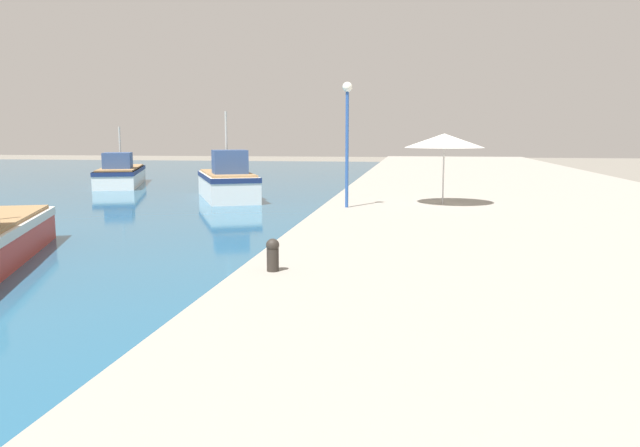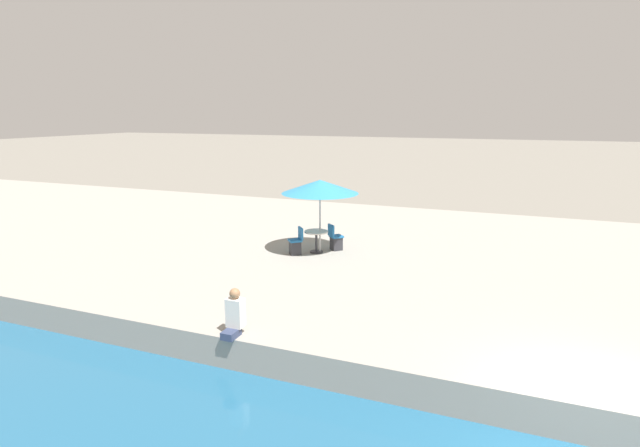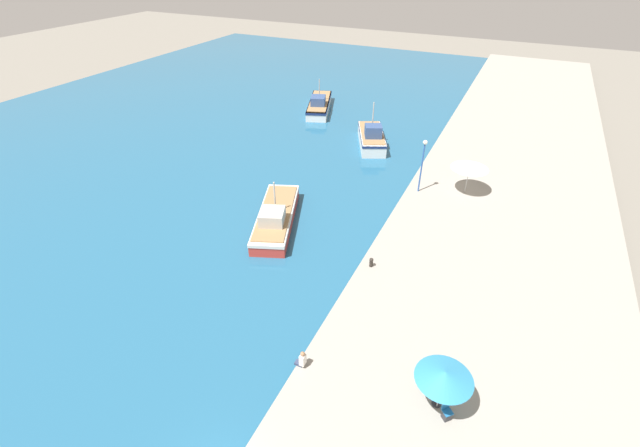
# 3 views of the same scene
# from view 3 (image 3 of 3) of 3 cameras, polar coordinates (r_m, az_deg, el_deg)

# --- Properties ---
(water_basin) EXTENTS (56.00, 90.00, 0.04)m
(water_basin) POSITION_cam_3_polar(r_m,az_deg,el_deg) (57.77, -13.99, 14.27)
(water_basin) COLOR #235B7F
(water_basin) RESTS_ON ground_plane
(quay_promenade) EXTENTS (16.00, 90.00, 0.75)m
(quay_promenade) POSITION_cam_3_polar(r_m,az_deg,el_deg) (45.87, 24.67, 7.40)
(quay_promenade) COLOR gray
(quay_promenade) RESTS_ON ground_plane
(fishing_boat_near) EXTENTS (5.49, 8.96, 3.63)m
(fishing_boat_near) POSITION_cam_3_polar(r_m,az_deg,el_deg) (32.83, -5.93, 0.92)
(fishing_boat_near) COLOR red
(fishing_boat_near) RESTS_ON water_basin
(fishing_boat_mid) EXTENTS (5.14, 7.37, 4.58)m
(fishing_boat_mid) POSITION_cam_3_polar(r_m,az_deg,el_deg) (46.32, 6.90, 11.36)
(fishing_boat_mid) COLOR white
(fishing_boat_mid) RESTS_ON water_basin
(fishing_boat_far) EXTENTS (5.44, 9.40, 3.90)m
(fishing_boat_far) POSITION_cam_3_polar(r_m,az_deg,el_deg) (56.36, -0.10, 15.61)
(fishing_boat_far) COLOR white
(fishing_boat_far) RESTS_ON water_basin
(cafe_umbrella_pink) EXTENTS (2.55, 2.55, 2.47)m
(cafe_umbrella_pink) POSITION_cam_3_polar(r_m,az_deg,el_deg) (20.09, 16.29, -18.86)
(cafe_umbrella_pink) COLOR #B7B7B7
(cafe_umbrella_pink) RESTS_ON quay_promenade
(cafe_umbrella_white) EXTENTS (3.03, 3.03, 2.71)m
(cafe_umbrella_white) POSITION_cam_3_polar(r_m,az_deg,el_deg) (36.89, 19.40, 7.34)
(cafe_umbrella_white) COLOR #B7B7B7
(cafe_umbrella_white) RESTS_ON quay_promenade
(cafe_table) EXTENTS (0.80, 0.80, 0.74)m
(cafe_table) POSITION_cam_3_polar(r_m,az_deg,el_deg) (21.51, 15.46, -21.38)
(cafe_table) COLOR #333338
(cafe_table) RESTS_ON quay_promenade
(cafe_chair_left) EXTENTS (0.58, 0.59, 0.91)m
(cafe_chair_left) POSITION_cam_3_polar(r_m,az_deg,el_deg) (22.01, 14.43, -20.27)
(cafe_chair_left) COLOR #2D2D33
(cafe_chair_left) RESTS_ON quay_promenade
(cafe_chair_right) EXTENTS (0.59, 0.59, 0.91)m
(cafe_chair_right) POSITION_cam_3_polar(r_m,az_deg,el_deg) (21.38, 16.53, -23.11)
(cafe_chair_right) COLOR #2D2D33
(cafe_chair_right) RESTS_ON quay_promenade
(person_at_quay) EXTENTS (0.55, 0.36, 1.02)m
(person_at_quay) POSITION_cam_3_polar(r_m,az_deg,el_deg) (22.17, -2.42, -17.67)
(person_at_quay) COLOR #333D5B
(person_at_quay) RESTS_ON quay_promenade
(mooring_bollard) EXTENTS (0.26, 0.26, 0.65)m
(mooring_bollard) POSITION_cam_3_polar(r_m,az_deg,el_deg) (27.89, 6.85, -5.11)
(mooring_bollard) COLOR #2D2823
(mooring_bollard) RESTS_ON quay_promenade
(lamppost) EXTENTS (0.36, 0.36, 4.56)m
(lamppost) POSITION_cam_3_polar(r_m,az_deg,el_deg) (35.62, 13.58, 8.57)
(lamppost) COLOR #28519E
(lamppost) RESTS_ON quay_promenade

